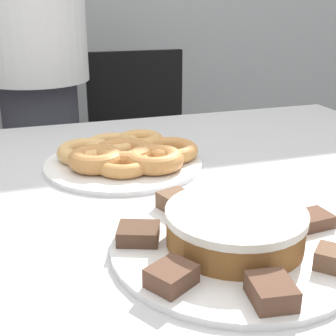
{
  "coord_description": "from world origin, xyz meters",
  "views": [
    {
      "loc": [
        -0.23,
        -0.79,
        1.09
      ],
      "look_at": [
        0.01,
        -0.05,
        0.8
      ],
      "focal_mm": 50.0,
      "sensor_mm": 36.0,
      "label": 1
    }
  ],
  "objects_px": {
    "office_chair_right": "(145,172)",
    "plate_cake": "(234,246)",
    "frosted_cake": "(235,226)",
    "plate_donuts": "(124,163)",
    "person_standing": "(36,61)"
  },
  "relations": [
    {
      "from": "office_chair_right",
      "to": "plate_cake",
      "type": "height_order",
      "value": "office_chair_right"
    },
    {
      "from": "frosted_cake",
      "to": "plate_donuts",
      "type": "bearing_deg",
      "value": 100.61
    },
    {
      "from": "plate_cake",
      "to": "frosted_cake",
      "type": "distance_m",
      "value": 0.03
    },
    {
      "from": "office_chair_right",
      "to": "frosted_cake",
      "type": "bearing_deg",
      "value": -97.3
    },
    {
      "from": "plate_donuts",
      "to": "person_standing",
      "type": "bearing_deg",
      "value": 100.91
    },
    {
      "from": "office_chair_right",
      "to": "plate_donuts",
      "type": "distance_m",
      "value": 0.89
    },
    {
      "from": "person_standing",
      "to": "office_chair_right",
      "type": "distance_m",
      "value": 0.62
    },
    {
      "from": "person_standing",
      "to": "plate_cake",
      "type": "distance_m",
      "value": 1.12
    },
    {
      "from": "plate_donuts",
      "to": "frosted_cake",
      "type": "xyz_separation_m",
      "value": [
        0.07,
        -0.4,
        0.03
      ]
    },
    {
      "from": "person_standing",
      "to": "office_chair_right",
      "type": "relative_size",
      "value": 1.9
    },
    {
      "from": "person_standing",
      "to": "office_chair_right",
      "type": "height_order",
      "value": "person_standing"
    },
    {
      "from": "office_chair_right",
      "to": "plate_cake",
      "type": "relative_size",
      "value": 2.44
    },
    {
      "from": "plate_cake",
      "to": "plate_donuts",
      "type": "distance_m",
      "value": 0.4
    },
    {
      "from": "plate_cake",
      "to": "plate_donuts",
      "type": "bearing_deg",
      "value": 100.61
    },
    {
      "from": "person_standing",
      "to": "plate_donuts",
      "type": "distance_m",
      "value": 0.72
    }
  ]
}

